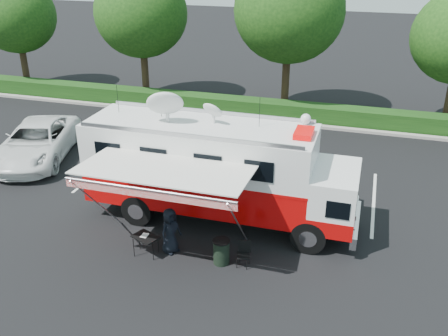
{
  "coord_description": "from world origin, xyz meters",
  "views": [
    {
      "loc": [
        4.8,
        -15.45,
        9.66
      ],
      "look_at": [
        0.0,
        0.5,
        1.9
      ],
      "focal_mm": 40.0,
      "sensor_mm": 36.0,
      "label": 1
    }
  ],
  "objects_px": {
    "command_truck": "(218,170)",
    "white_suv": "(40,158)",
    "trash_bin": "(221,252)",
    "folding_table": "(145,238)"
  },
  "relations": [
    {
      "from": "command_truck",
      "to": "trash_bin",
      "type": "height_order",
      "value": "command_truck"
    },
    {
      "from": "command_truck",
      "to": "folding_table",
      "type": "relative_size",
      "value": 9.84
    },
    {
      "from": "folding_table",
      "to": "trash_bin",
      "type": "bearing_deg",
      "value": 6.42
    },
    {
      "from": "white_suv",
      "to": "trash_bin",
      "type": "xyz_separation_m",
      "value": [
        10.8,
        -5.5,
        0.43
      ]
    },
    {
      "from": "trash_bin",
      "to": "folding_table",
      "type": "bearing_deg",
      "value": -173.58
    },
    {
      "from": "command_truck",
      "to": "trash_bin",
      "type": "bearing_deg",
      "value": -70.31
    },
    {
      "from": "command_truck",
      "to": "trash_bin",
      "type": "xyz_separation_m",
      "value": [
        0.94,
        -2.61,
        -1.6
      ]
    },
    {
      "from": "white_suv",
      "to": "folding_table",
      "type": "distance_m",
      "value": 10.12
    },
    {
      "from": "command_truck",
      "to": "folding_table",
      "type": "distance_m",
      "value": 3.57
    },
    {
      "from": "command_truck",
      "to": "white_suv",
      "type": "distance_m",
      "value": 10.47
    }
  ]
}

